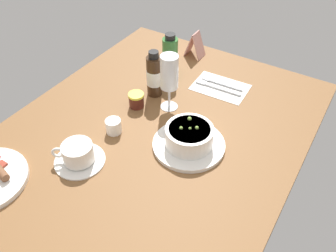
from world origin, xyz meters
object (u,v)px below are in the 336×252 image
(porridge_bowl, at_px, (189,138))
(creamer_jug, at_px, (114,126))
(cutlery_setting, at_px, (219,86))
(sauce_bottle_green, at_px, (170,58))
(wine_glass, at_px, (169,74))
(jam_jar, at_px, (136,100))
(menu_card, at_px, (195,44))
(sauce_bottle_brown, at_px, (154,76))
(coffee_cup, at_px, (78,154))

(porridge_bowl, height_order, creamer_jug, porridge_bowl)
(cutlery_setting, height_order, sauce_bottle_green, sauce_bottle_green)
(cutlery_setting, distance_m, wine_glass, 0.24)
(wine_glass, relative_size, jam_jar, 3.71)
(sauce_bottle_green, bearing_deg, menu_card, -2.30)
(sauce_bottle_brown, relative_size, sauce_bottle_green, 0.98)
(wine_glass, relative_size, sauce_bottle_brown, 1.16)
(creamer_jug, bearing_deg, jam_jar, 5.89)
(coffee_cup, distance_m, sauce_bottle_green, 0.49)
(jam_jar, relative_size, sauce_bottle_green, 0.31)
(coffee_cup, bearing_deg, creamer_jug, -2.30)
(porridge_bowl, bearing_deg, wine_glass, 48.77)
(creamer_jug, distance_m, jam_jar, 0.14)
(creamer_jug, xyz_separation_m, sauce_bottle_brown, (0.22, 0.00, 0.05))
(porridge_bowl, bearing_deg, coffee_cup, 132.79)
(cutlery_setting, relative_size, jam_jar, 3.76)
(creamer_jug, relative_size, jam_jar, 1.09)
(creamer_jug, xyz_separation_m, wine_glass, (0.19, -0.08, 0.10))
(creamer_jug, height_order, jam_jar, creamer_jug)
(cutlery_setting, height_order, sauce_bottle_brown, sauce_bottle_brown)
(jam_jar, bearing_deg, menu_card, -1.13)
(creamer_jug, relative_size, menu_card, 0.57)
(coffee_cup, xyz_separation_m, jam_jar, (0.28, 0.01, -0.00))
(creamer_jug, distance_m, sauce_bottle_green, 0.35)
(coffee_cup, relative_size, sauce_bottle_brown, 0.86)
(coffee_cup, height_order, creamer_jug, coffee_cup)
(jam_jar, xyz_separation_m, sauce_bottle_brown, (0.09, -0.01, 0.05))
(sauce_bottle_brown, distance_m, menu_card, 0.29)
(cutlery_setting, bearing_deg, creamer_jug, 155.62)
(sauce_bottle_brown, relative_size, menu_card, 1.67)
(sauce_bottle_green, bearing_deg, porridge_bowl, -140.00)
(coffee_cup, height_order, menu_card, menu_card)
(coffee_cup, relative_size, menu_card, 1.44)
(cutlery_setting, xyz_separation_m, sauce_bottle_green, (-0.03, 0.18, 0.07))
(cutlery_setting, distance_m, sauce_bottle_brown, 0.24)
(wine_glass, xyz_separation_m, sauce_bottle_brown, (0.03, 0.08, -0.05))
(sauce_bottle_green, bearing_deg, cutlery_setting, -80.29)
(creamer_jug, distance_m, sauce_bottle_brown, 0.23)
(porridge_bowl, xyz_separation_m, jam_jar, (0.07, 0.23, -0.01))
(porridge_bowl, xyz_separation_m, menu_card, (0.45, 0.23, 0.01))
(coffee_cup, bearing_deg, porridge_bowl, -47.21)
(porridge_bowl, distance_m, cutlery_setting, 0.32)
(wine_glass, xyz_separation_m, jam_jar, (-0.05, 0.09, -0.10))
(porridge_bowl, bearing_deg, cutlery_setting, 9.45)
(sauce_bottle_green, bearing_deg, wine_glass, -149.33)
(coffee_cup, height_order, sauce_bottle_green, sauce_bottle_green)
(sauce_bottle_green, xyz_separation_m, menu_card, (0.17, -0.01, -0.03))
(coffee_cup, height_order, jam_jar, coffee_cup)
(creamer_jug, height_order, sauce_bottle_brown, sauce_bottle_brown)
(jam_jar, bearing_deg, cutlery_setting, -37.57)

